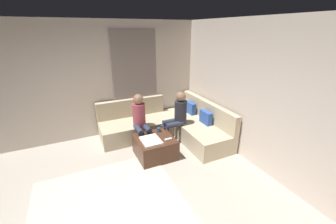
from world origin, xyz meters
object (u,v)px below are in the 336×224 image
(ottoman, at_px, (155,147))
(person_on_couch_back, at_px, (177,115))
(person_on_couch_side, at_px, (141,119))
(game_remote, at_px, (168,139))
(coffee_mug, at_px, (159,130))
(sectional_couch, at_px, (169,126))

(ottoman, relative_size, person_on_couch_back, 0.63)
(ottoman, bearing_deg, person_on_couch_side, -166.22)
(ottoman, relative_size, game_remote, 5.07)
(game_remote, bearing_deg, ottoman, -129.29)
(ottoman, bearing_deg, game_remote, 50.71)
(coffee_mug, bearing_deg, ottoman, -39.29)
(coffee_mug, relative_size, game_remote, 0.63)
(person_on_couch_back, bearing_deg, sectional_couch, 11.28)
(game_remote, relative_size, person_on_couch_side, 0.12)
(sectional_couch, relative_size, game_remote, 17.00)
(ottoman, height_order, person_on_couch_back, person_on_couch_back)
(game_remote, distance_m, person_on_couch_side, 0.80)
(coffee_mug, relative_size, person_on_couch_side, 0.08)
(ottoman, height_order, game_remote, game_remote)
(ottoman, relative_size, coffee_mug, 8.00)
(ottoman, distance_m, game_remote, 0.36)
(ottoman, bearing_deg, coffee_mug, 140.71)
(sectional_couch, height_order, person_on_couch_back, person_on_couch_back)
(sectional_couch, xyz_separation_m, coffee_mug, (0.44, -0.46, 0.19))
(ottoman, xyz_separation_m, game_remote, (0.18, 0.22, 0.22))
(sectional_couch, distance_m, ottoman, 0.92)
(ottoman, height_order, coffee_mug, coffee_mug)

